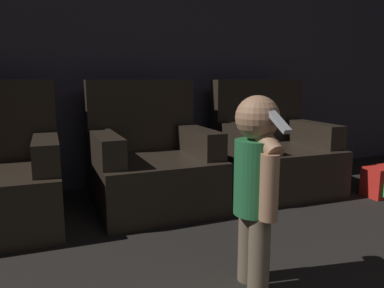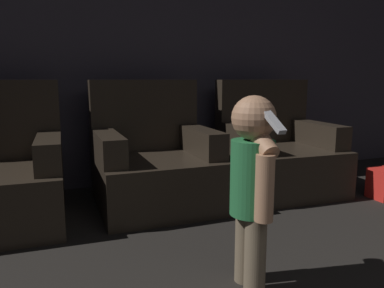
% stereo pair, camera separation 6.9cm
% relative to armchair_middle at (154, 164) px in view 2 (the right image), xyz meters
% --- Properties ---
extents(wall_back, '(8.40, 0.05, 2.60)m').
position_rel_armchair_middle_xyz_m(wall_back, '(0.38, 0.66, 0.98)').
color(wall_back, '#3D3842').
rests_on(wall_back, ground_plane).
extents(armchair_middle, '(0.89, 0.88, 0.96)m').
position_rel_armchair_middle_xyz_m(armchair_middle, '(0.00, 0.00, 0.00)').
color(armchair_middle, black).
rests_on(armchair_middle, ground_plane).
extents(armchair_right, '(0.92, 0.91, 0.96)m').
position_rel_armchair_middle_xyz_m(armchair_right, '(1.12, -0.00, 0.00)').
color(armchair_right, black).
rests_on(armchair_right, ground_plane).
extents(person_toddler, '(0.20, 0.35, 0.90)m').
position_rel_armchair_middle_xyz_m(person_toddler, '(0.09, -1.34, 0.21)').
color(person_toddler, brown).
rests_on(person_toddler, ground_plane).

